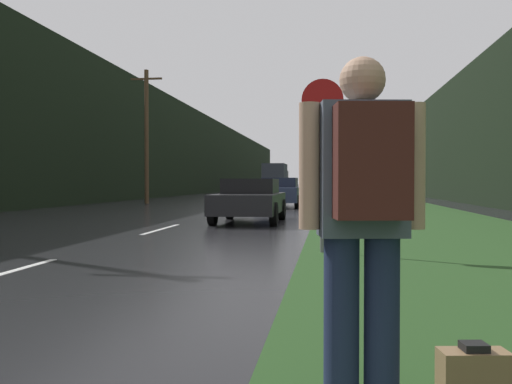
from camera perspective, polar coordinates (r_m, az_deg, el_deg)
name	(u,v)px	position (r m, az deg, el deg)	size (l,w,h in m)	color
grass_verge	(364,199)	(40.17, 11.31, -0.68)	(6.00, 240.00, 0.02)	#26471E
lane_stripe_c	(162,229)	(14.13, -9.91, -3.86)	(0.12, 3.00, 0.01)	silver
lane_stripe_d	(217,213)	(20.89, -4.09, -2.26)	(0.12, 3.00, 0.01)	silver
lane_stripe_e	(245,206)	(27.77, -1.14, -1.44)	(0.12, 3.00, 0.01)	silver
treeline_far_side	(180,151)	(52.09, -7.99, 4.34)	(2.00, 140.00, 8.41)	black
treeline_near_side	(425,153)	(50.86, 17.38, 3.96)	(2.00, 140.00, 7.65)	black
utility_pole_far	(147,135)	(31.14, -11.45, 5.95)	(1.80, 0.24, 7.49)	#4C3823
stop_sign	(322,146)	(9.23, 7.00, 4.85)	(0.70, 0.07, 2.95)	slate
hitchhiker_with_backpack	(364,213)	(2.75, 11.25, -2.21)	(0.63, 0.48, 1.84)	#1E2847
suitcase	(474,384)	(3.12, 21.94, -18.25)	(0.36, 0.21, 0.39)	olive
car_passing_near	(250,200)	(16.34, -0.63, -0.82)	(1.92, 4.26, 1.31)	black
car_passing_far	(280,192)	(26.17, 2.51, -0.03)	(2.02, 4.28, 1.41)	#2D3856
delivery_truck	(276,178)	(63.05, 2.09, 1.53)	(2.64, 7.53, 3.29)	black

